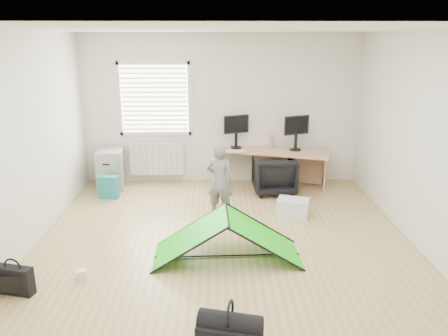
{
  "coord_description": "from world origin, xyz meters",
  "views": [
    {
      "loc": [
        -0.11,
        -5.14,
        2.62
      ],
      "look_at": [
        0.0,
        0.4,
        0.95
      ],
      "focal_mm": 35.0,
      "sensor_mm": 36.0,
      "label": 1
    }
  ],
  "objects_px": {
    "laptop_bag": "(15,280)",
    "duffel_bag": "(230,336)",
    "filing_cabinet": "(111,168)",
    "storage_crate": "(293,207)",
    "desk": "(273,168)",
    "person": "(220,181)",
    "monitor_right": "(296,138)",
    "thermos": "(272,142)",
    "kite": "(227,236)",
    "office_chair": "(274,174)",
    "monitor_left": "(236,136)"
  },
  "relations": [
    {
      "from": "laptop_bag",
      "to": "duffel_bag",
      "type": "xyz_separation_m",
      "value": [
        2.25,
        -0.89,
        -0.03
      ]
    },
    {
      "from": "filing_cabinet",
      "to": "storage_crate",
      "type": "bearing_deg",
      "value": -30.92
    },
    {
      "from": "desk",
      "to": "person",
      "type": "bearing_deg",
      "value": -107.47
    },
    {
      "from": "monitor_right",
      "to": "storage_crate",
      "type": "bearing_deg",
      "value": -121.91
    },
    {
      "from": "storage_crate",
      "to": "laptop_bag",
      "type": "xyz_separation_m",
      "value": [
        -3.31,
        -2.04,
        0.02
      ]
    },
    {
      "from": "desk",
      "to": "laptop_bag",
      "type": "xyz_separation_m",
      "value": [
        -3.16,
        -3.41,
        -0.18
      ]
    },
    {
      "from": "filing_cabinet",
      "to": "thermos",
      "type": "relative_size",
      "value": 2.84
    },
    {
      "from": "desk",
      "to": "monitor_right",
      "type": "relative_size",
      "value": 4.14
    },
    {
      "from": "filing_cabinet",
      "to": "laptop_bag",
      "type": "bearing_deg",
      "value": -100.67
    },
    {
      "from": "person",
      "to": "monitor_right",
      "type": "bearing_deg",
      "value": -115.84
    },
    {
      "from": "storage_crate",
      "to": "thermos",
      "type": "bearing_deg",
      "value": 95.67
    },
    {
      "from": "storage_crate",
      "to": "duffel_bag",
      "type": "xyz_separation_m",
      "value": [
        -1.06,
        -2.94,
        -0.01
      ]
    },
    {
      "from": "storage_crate",
      "to": "laptop_bag",
      "type": "relative_size",
      "value": 1.13
    },
    {
      "from": "person",
      "to": "kite",
      "type": "relative_size",
      "value": 0.63
    },
    {
      "from": "person",
      "to": "laptop_bag",
      "type": "relative_size",
      "value": 2.78
    },
    {
      "from": "kite",
      "to": "storage_crate",
      "type": "height_order",
      "value": "kite"
    },
    {
      "from": "storage_crate",
      "to": "laptop_bag",
      "type": "height_order",
      "value": "laptop_bag"
    },
    {
      "from": "storage_crate",
      "to": "laptop_bag",
      "type": "distance_m",
      "value": 3.89
    },
    {
      "from": "kite",
      "to": "duffel_bag",
      "type": "xyz_separation_m",
      "value": [
        -0.02,
        -1.65,
        -0.16
      ]
    },
    {
      "from": "desk",
      "to": "office_chair",
      "type": "relative_size",
      "value": 2.75
    },
    {
      "from": "storage_crate",
      "to": "duffel_bag",
      "type": "distance_m",
      "value": 3.12
    },
    {
      "from": "monitor_left",
      "to": "office_chair",
      "type": "bearing_deg",
      "value": -57.73
    },
    {
      "from": "storage_crate",
      "to": "filing_cabinet",
      "type": "bearing_deg",
      "value": 155.64
    },
    {
      "from": "desk",
      "to": "monitor_left",
      "type": "bearing_deg",
      "value": -177.93
    },
    {
      "from": "filing_cabinet",
      "to": "person",
      "type": "xyz_separation_m",
      "value": [
        1.95,
        -1.4,
        0.22
      ]
    },
    {
      "from": "filing_cabinet",
      "to": "duffel_bag",
      "type": "relative_size",
      "value": 1.25
    },
    {
      "from": "storage_crate",
      "to": "laptop_bag",
      "type": "bearing_deg",
      "value": -148.27
    },
    {
      "from": "filing_cabinet",
      "to": "kite",
      "type": "relative_size",
      "value": 0.39
    },
    {
      "from": "office_chair",
      "to": "kite",
      "type": "height_order",
      "value": "office_chair"
    },
    {
      "from": "thermos",
      "to": "office_chair",
      "type": "bearing_deg",
      "value": -90.69
    },
    {
      "from": "desk",
      "to": "duffel_bag",
      "type": "distance_m",
      "value": 4.41
    },
    {
      "from": "person",
      "to": "office_chair",
      "type": "bearing_deg",
      "value": -113.67
    },
    {
      "from": "thermos",
      "to": "storage_crate",
      "type": "xyz_separation_m",
      "value": [
        0.15,
        -1.54,
        -0.67
      ]
    },
    {
      "from": "office_chair",
      "to": "laptop_bag",
      "type": "distance_m",
      "value": 4.41
    },
    {
      "from": "desk",
      "to": "filing_cabinet",
      "type": "height_order",
      "value": "filing_cabinet"
    },
    {
      "from": "desk",
      "to": "office_chair",
      "type": "height_order",
      "value": "desk"
    },
    {
      "from": "kite",
      "to": "duffel_bag",
      "type": "height_order",
      "value": "kite"
    },
    {
      "from": "filing_cabinet",
      "to": "desk",
      "type": "bearing_deg",
      "value": -6.88
    },
    {
      "from": "office_chair",
      "to": "storage_crate",
      "type": "bearing_deg",
      "value": 96.02
    },
    {
      "from": "person",
      "to": "storage_crate",
      "type": "relative_size",
      "value": 2.47
    },
    {
      "from": "office_chair",
      "to": "kite",
      "type": "xyz_separation_m",
      "value": [
        -0.88,
        -2.33,
        -0.05
      ]
    },
    {
      "from": "monitor_right",
      "to": "person",
      "type": "distance_m",
      "value": 1.99
    },
    {
      "from": "thermos",
      "to": "kite",
      "type": "bearing_deg",
      "value": -107.36
    },
    {
      "from": "desk",
      "to": "storage_crate",
      "type": "bearing_deg",
      "value": -66.48
    },
    {
      "from": "person",
      "to": "duffel_bag",
      "type": "relative_size",
      "value": 2.05
    },
    {
      "from": "thermos",
      "to": "filing_cabinet",
      "type": "bearing_deg",
      "value": -177.04
    },
    {
      "from": "office_chair",
      "to": "laptop_bag",
      "type": "xyz_separation_m",
      "value": [
        -3.15,
        -3.09,
        -0.17
      ]
    },
    {
      "from": "filing_cabinet",
      "to": "monitor_right",
      "type": "distance_m",
      "value": 3.36
    },
    {
      "from": "storage_crate",
      "to": "person",
      "type": "bearing_deg",
      "value": -179.02
    },
    {
      "from": "monitor_left",
      "to": "laptop_bag",
      "type": "relative_size",
      "value": 1.13
    }
  ]
}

